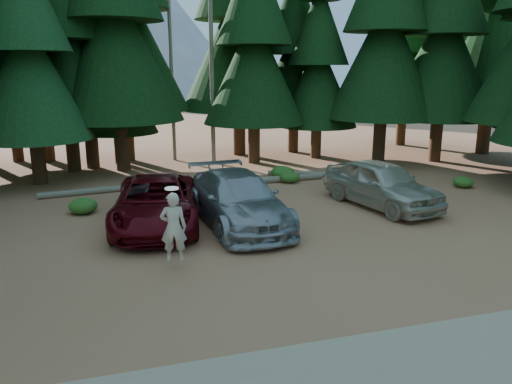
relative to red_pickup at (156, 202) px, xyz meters
The scene contains 20 objects.
ground 5.11m from the red_pickup, 47.52° to the right, with size 160.00×160.00×0.00m, color #9F6743.
gravel_strip 10.81m from the red_pickup, 71.56° to the right, with size 26.00×3.50×0.01m, color tan.
forest_belt_north 11.81m from the red_pickup, 73.19° to the left, with size 36.00×7.00×22.00m, color black, non-canonical shape.
snag_front 12.67m from the red_pickup, 68.68° to the left, with size 0.24×0.24×12.00m, color #686453.
snag_back 13.15m from the red_pickup, 79.81° to the left, with size 0.20×0.20×10.00m, color #686453.
mountain_peak 85.35m from the red_pickup, 89.44° to the left, with size 48.00×50.00×28.00m.
red_pickup is the anchor object (origin of this frame).
silver_minivan_center 2.79m from the red_pickup, 13.34° to the right, with size 2.49×6.12×1.77m, color #A2A6AA.
silver_minivan_right 8.64m from the red_pickup, ahead, with size 2.14×5.31×1.81m, color beige.
frisbee_player 4.00m from the red_pickup, 88.50° to the right, with size 0.76×0.57×2.03m.
log_left 5.80m from the red_pickup, 115.95° to the left, with size 0.27×0.27×3.80m, color #686453.
log_mid 9.76m from the red_pickup, 39.30° to the left, with size 0.25×0.25×2.98m, color #686453.
log_right 7.89m from the red_pickup, 40.32° to the left, with size 0.31×0.31×4.82m, color #686453.
shrub_far_left 3.42m from the red_pickup, 137.42° to the left, with size 1.04×1.04×0.57m, color #26671E.
shrub_left 5.87m from the red_pickup, 80.88° to the left, with size 0.77×0.77×0.42m, color #26671E.
shrub_center_left 4.43m from the red_pickup, 64.58° to the left, with size 1.13×1.13×0.62m, color #26671E.
shrub_center_right 5.28m from the red_pickup, 41.28° to the left, with size 0.96×0.96×0.53m, color #26671E.
shrub_right 8.28m from the red_pickup, 36.51° to the left, with size 0.95×0.95×0.52m, color #26671E.
shrub_far_right 8.71m from the red_pickup, 40.92° to the left, with size 1.16×1.16×0.64m, color #26671E.
shrub_edge_east 13.97m from the red_pickup, ahead, with size 0.89×0.89×0.49m, color #26671E.
Camera 1 is at (-4.74, -12.93, 5.31)m, focal length 35.00 mm.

